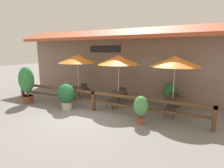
{
  "coord_description": "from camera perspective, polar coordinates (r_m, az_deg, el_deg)",
  "views": [
    {
      "loc": [
        4.45,
        -5.91,
        2.89
      ],
      "look_at": [
        0.79,
        1.49,
        1.32
      ],
      "focal_mm": 28.0,
      "sensor_mm": 36.0,
      "label": 1
    }
  ],
  "objects": [
    {
      "name": "ground_plane",
      "position": [
        7.95,
        -10.13,
        -10.71
      ],
      "size": [
        60.0,
        60.0,
        0.0
      ],
      "primitive_type": "plane",
      "color": "slate"
    },
    {
      "name": "building_facade",
      "position": [
        10.99,
        2.33,
        7.0
      ],
      "size": [
        14.28,
        1.49,
        4.23
      ],
      "color": "gray",
      "rests_on": "ground"
    },
    {
      "name": "patio_railing",
      "position": [
        8.55,
        -6.11,
        -4.14
      ],
      "size": [
        10.4,
        0.14,
        0.95
      ],
      "color": "brown",
      "rests_on": "ground"
    },
    {
      "name": "patio_umbrella_near",
      "position": [
        10.57,
        -11.15,
        8.04
      ],
      "size": [
        2.28,
        2.28,
        2.7
      ],
      "color": "#B7B2A8",
      "rests_on": "ground"
    },
    {
      "name": "dining_table_near",
      "position": [
        10.81,
        -10.79,
        -1.75
      ],
      "size": [
        0.87,
        0.87,
        0.72
      ],
      "color": "#4C3826",
      "rests_on": "ground"
    },
    {
      "name": "chair_near_streetside",
      "position": [
        10.33,
        -13.49,
        -3.04
      ],
      "size": [
        0.42,
        0.42,
        0.85
      ],
      "rotation": [
        0.0,
        0.0,
        0.0
      ],
      "color": "#332D28",
      "rests_on": "ground"
    },
    {
      "name": "chair_near_wallside",
      "position": [
        11.43,
        -8.73,
        -1.54
      ],
      "size": [
        0.49,
        0.49,
        0.85
      ],
      "rotation": [
        0.0,
        0.0,
        3.34
      ],
      "color": "#332D28",
      "rests_on": "ground"
    },
    {
      "name": "patio_umbrella_middle",
      "position": [
        9.21,
        2.2,
        7.85
      ],
      "size": [
        2.28,
        2.28,
        2.7
      ],
      "color": "#B7B2A8",
      "rests_on": "ground"
    },
    {
      "name": "dining_table_middle",
      "position": [
        9.48,
        2.12,
        -3.34
      ],
      "size": [
        0.87,
        0.87,
        0.72
      ],
      "color": "#4C3826",
      "rests_on": "ground"
    },
    {
      "name": "chair_middle_streetside",
      "position": [
        8.88,
        0.23,
        -5.0
      ],
      "size": [
        0.51,
        0.51,
        0.85
      ],
      "rotation": [
        0.0,
        0.0,
        -0.24
      ],
      "color": "#332D28",
      "rests_on": "ground"
    },
    {
      "name": "chair_middle_wallside",
      "position": [
        10.15,
        3.61,
        -2.99
      ],
      "size": [
        0.46,
        0.46,
        0.85
      ],
      "rotation": [
        0.0,
        0.0,
        3.25
      ],
      "color": "#332D28",
      "rests_on": "ground"
    },
    {
      "name": "patio_umbrella_far",
      "position": [
        8.47,
        19.93,
        6.96
      ],
      "size": [
        2.28,
        2.28,
        2.7
      ],
      "color": "#B7B2A8",
      "rests_on": "ground"
    },
    {
      "name": "dining_table_far",
      "position": [
        8.77,
        19.16,
        -5.12
      ],
      "size": [
        0.87,
        0.87,
        0.72
      ],
      "color": "#4C3826",
      "rests_on": "ground"
    },
    {
      "name": "chair_far_streetside",
      "position": [
        8.14,
        18.57,
        -7.06
      ],
      "size": [
        0.44,
        0.44,
        0.85
      ],
      "rotation": [
        0.0,
        0.0,
        -0.05
      ],
      "color": "#332D28",
      "rests_on": "ground"
    },
    {
      "name": "chair_far_wallside",
      "position": [
        9.46,
        19.79,
        -4.66
      ],
      "size": [
        0.46,
        0.46,
        0.85
      ],
      "rotation": [
        0.0,
        0.0,
        3.05
      ],
      "color": "#332D28",
      "rests_on": "ground"
    },
    {
      "name": "potted_plant_entrance_palm",
      "position": [
        10.74,
        -26.13,
        0.56
      ],
      "size": [
        0.86,
        0.78,
        2.04
      ],
      "color": "brown",
      "rests_on": "ground"
    },
    {
      "name": "potted_plant_corner_fern",
      "position": [
        7.08,
        9.36,
        -7.57
      ],
      "size": [
        0.56,
        0.51,
        1.15
      ],
      "color": "#9E4C33",
      "rests_on": "ground"
    },
    {
      "name": "potted_plant_small_flowering",
      "position": [
        8.91,
        -14.71,
        -3.57
      ],
      "size": [
        0.87,
        0.79,
        1.31
      ],
      "color": "#B7AD99",
      "rests_on": "ground"
    },
    {
      "name": "potted_plant_broad_leaf",
      "position": [
        9.8,
        18.32,
        -2.97
      ],
      "size": [
        0.74,
        0.66,
        1.22
      ],
      "color": "#B7AD99",
      "rests_on": "ground"
    }
  ]
}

